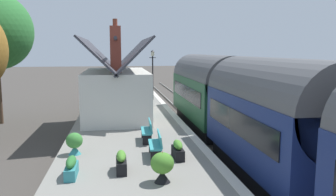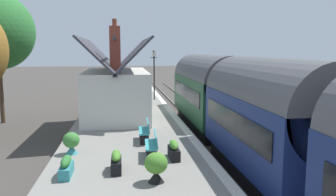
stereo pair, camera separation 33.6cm
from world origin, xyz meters
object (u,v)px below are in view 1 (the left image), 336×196
(bench_mid_platform, at_px, (157,144))
(planter_edge_near, at_px, (74,143))
(planter_edge_far, at_px, (162,166))
(bench_near_building, at_px, (148,130))
(planter_by_door, at_px, (135,95))
(planter_corner_building, at_px, (71,167))
(planter_bench_right, at_px, (178,150))
(lamp_post_platform, at_px, (153,65))
(bench_platform_end, at_px, (132,90))
(bench_by_lamp, at_px, (130,86))
(station_building, at_px, (117,91))
(planter_under_sign, at_px, (111,86))
(train, at_px, (274,119))
(planter_bench_left, at_px, (121,162))

(bench_mid_platform, distance_m, planter_edge_near, 3.01)
(planter_edge_far, xyz_separation_m, planter_edge_near, (3.07, 2.80, -0.06))
(bench_near_building, relative_size, planter_edge_near, 1.75)
(planter_by_door, bearing_deg, planter_corner_building, 170.10)
(bench_near_building, distance_m, planter_corner_building, 4.45)
(planter_by_door, relative_size, planter_bench_right, 0.81)
(planter_edge_far, relative_size, lamp_post_platform, 0.25)
(bench_platform_end, distance_m, planter_edge_near, 15.74)
(bench_mid_platform, xyz_separation_m, bench_platform_end, (16.24, 0.08, 0.00))
(bench_near_building, height_order, lamp_post_platform, lamp_post_platform)
(bench_by_lamp, bearing_deg, bench_near_building, 179.97)
(bench_mid_platform, height_order, lamp_post_platform, lamp_post_platform)
(station_building, xyz_separation_m, bench_mid_platform, (-7.76, -1.35, -1.00))
(planter_by_door, relative_size, planter_edge_far, 0.83)
(lamp_post_platform, bearing_deg, planter_under_sign, 24.02)
(station_building, height_order, bench_by_lamp, station_building)
(train, height_order, planter_under_sign, train)
(planter_edge_far, distance_m, planter_edge_near, 4.15)
(station_building, relative_size, planter_bench_left, 7.59)
(planter_bench_right, distance_m, lamp_post_platform, 14.52)
(lamp_post_platform, bearing_deg, planter_bench_left, 170.04)
(station_building, bearing_deg, train, -147.61)
(station_building, distance_m, planter_corner_building, 9.40)
(lamp_post_platform, bearing_deg, planter_corner_building, 164.93)
(planter_under_sign, relative_size, planter_corner_building, 0.67)
(bench_by_lamp, height_order, planter_under_sign, bench_by_lamp)
(station_building, xyz_separation_m, bench_platform_end, (8.48, -1.27, -1.00))
(planter_bench_left, xyz_separation_m, planter_bench_right, (1.00, -1.98, -0.01))
(bench_by_lamp, distance_m, planter_bench_right, 20.07)
(planter_edge_far, bearing_deg, lamp_post_platform, -5.39)
(train, xyz_separation_m, planter_under_sign, (22.09, 5.86, -1.04))
(bench_by_lamp, distance_m, planter_under_sign, 2.36)
(planter_by_door, height_order, planter_bench_right, planter_bench_right)
(station_building, relative_size, lamp_post_platform, 1.93)
(bench_mid_platform, distance_m, planter_by_door, 14.56)
(train, relative_size, bench_near_building, 18.09)
(bench_by_lamp, relative_size, bench_near_building, 1.00)
(planter_bench_right, relative_size, planter_corner_building, 0.95)
(station_building, distance_m, planter_under_sign, 13.68)
(bench_near_building, distance_m, planter_under_sign, 19.34)
(planter_by_door, xyz_separation_m, planter_edge_near, (-13.80, 2.96, 0.13))
(bench_mid_platform, bearing_deg, station_building, 9.88)
(bench_by_lamp, distance_m, planter_by_door, 5.24)
(planter_by_door, xyz_separation_m, planter_corner_building, (-16.01, 2.79, -0.01))
(bench_by_lamp, distance_m, bench_near_building, 17.67)
(bench_platform_end, relative_size, planter_under_sign, 2.10)
(train, bearing_deg, lamp_post_platform, 9.98)
(train, height_order, bench_by_lamp, train)
(lamp_post_platform, bearing_deg, planter_bench_right, 177.18)
(train, relative_size, bench_by_lamp, 18.08)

